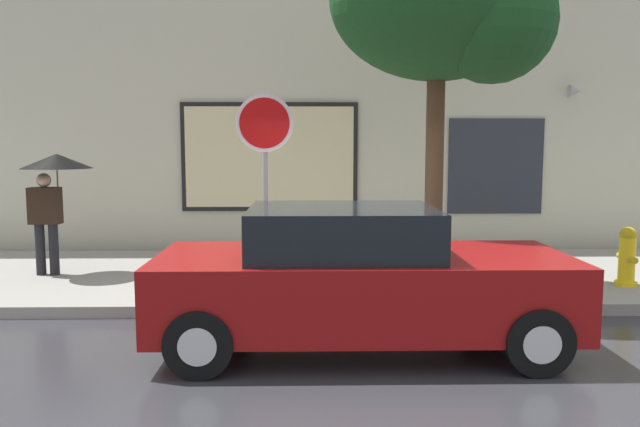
{
  "coord_description": "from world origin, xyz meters",
  "views": [
    {
      "loc": [
        -0.47,
        -6.42,
        2.13
      ],
      "look_at": [
        -0.31,
        1.8,
        1.2
      ],
      "focal_mm": 34.81,
      "sensor_mm": 36.0,
      "label": 1
    }
  ],
  "objects_px": {
    "parked_car": "(358,280)",
    "fire_hydrant": "(627,257)",
    "street_tree": "(449,4)",
    "stop_sign": "(265,153)",
    "pedestrian_with_umbrella": "(53,177)"
  },
  "relations": [
    {
      "from": "parked_car",
      "to": "stop_sign",
      "type": "xyz_separation_m",
      "value": [
        -1.09,
        1.93,
        1.28
      ]
    },
    {
      "from": "parked_car",
      "to": "pedestrian_with_umbrella",
      "type": "relative_size",
      "value": 2.3
    },
    {
      "from": "stop_sign",
      "to": "fire_hydrant",
      "type": "bearing_deg",
      "value": 2.43
    },
    {
      "from": "fire_hydrant",
      "to": "pedestrian_with_umbrella",
      "type": "distance_m",
      "value": 8.37
    },
    {
      "from": "pedestrian_with_umbrella",
      "to": "street_tree",
      "type": "distance_m",
      "value": 6.18
    },
    {
      "from": "parked_car",
      "to": "stop_sign",
      "type": "distance_m",
      "value": 2.56
    },
    {
      "from": "pedestrian_with_umbrella",
      "to": "stop_sign",
      "type": "bearing_deg",
      "value": -18.84
    },
    {
      "from": "parked_car",
      "to": "fire_hydrant",
      "type": "relative_size",
      "value": 5.07
    },
    {
      "from": "fire_hydrant",
      "to": "street_tree",
      "type": "xyz_separation_m",
      "value": [
        -2.62,
        -0.19,
        3.36
      ]
    },
    {
      "from": "stop_sign",
      "to": "street_tree",
      "type": "bearing_deg",
      "value": 0.47
    },
    {
      "from": "fire_hydrant",
      "to": "pedestrian_with_umbrella",
      "type": "height_order",
      "value": "pedestrian_with_umbrella"
    },
    {
      "from": "fire_hydrant",
      "to": "street_tree",
      "type": "height_order",
      "value": "street_tree"
    },
    {
      "from": "fire_hydrant",
      "to": "stop_sign",
      "type": "xyz_separation_m",
      "value": [
        -5.02,
        -0.21,
        1.45
      ]
    },
    {
      "from": "parked_car",
      "to": "fire_hydrant",
      "type": "bearing_deg",
      "value": 28.59
    },
    {
      "from": "parked_car",
      "to": "stop_sign",
      "type": "relative_size",
      "value": 1.6
    }
  ]
}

